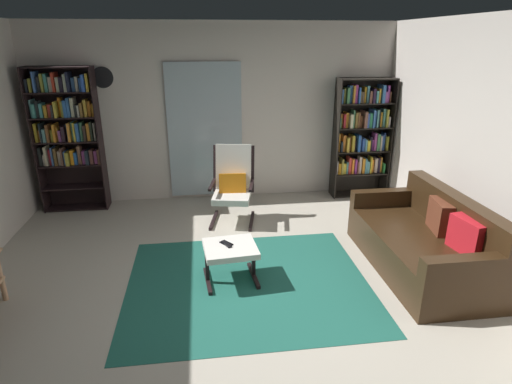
{
  "coord_description": "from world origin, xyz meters",
  "views": [
    {
      "loc": [
        -0.25,
        -3.34,
        2.34
      ],
      "look_at": [
        0.31,
        0.79,
        0.8
      ],
      "focal_mm": 29.1,
      "sensor_mm": 36.0,
      "label": 1
    }
  ],
  "objects_px": {
    "bookshelf_near_tv": "(67,129)",
    "lounge_armchair": "(233,182)",
    "tv_remote": "(227,244)",
    "wall_clock": "(103,77)",
    "ottoman": "(230,252)",
    "cell_phone": "(226,243)",
    "bookshelf_near_sofa": "(362,134)",
    "leather_sofa": "(425,243)"
  },
  "relations": [
    {
      "from": "cell_phone",
      "to": "bookshelf_near_sofa",
      "type": "bearing_deg",
      "value": 6.67
    },
    {
      "from": "cell_phone",
      "to": "ottoman",
      "type": "bearing_deg",
      "value": -92.89
    },
    {
      "from": "bookshelf_near_tv",
      "to": "leather_sofa",
      "type": "xyz_separation_m",
      "value": [
        4.17,
        -2.31,
        -0.88
      ]
    },
    {
      "from": "tv_remote",
      "to": "leather_sofa",
      "type": "bearing_deg",
      "value": -26.41
    },
    {
      "from": "tv_remote",
      "to": "wall_clock",
      "type": "bearing_deg",
      "value": 97.16
    },
    {
      "from": "leather_sofa",
      "to": "lounge_armchair",
      "type": "relative_size",
      "value": 1.79
    },
    {
      "from": "lounge_armchair",
      "to": "ottoman",
      "type": "relative_size",
      "value": 1.82
    },
    {
      "from": "lounge_armchair",
      "to": "ottoman",
      "type": "bearing_deg",
      "value": -95.64
    },
    {
      "from": "cell_phone",
      "to": "wall_clock",
      "type": "relative_size",
      "value": 0.48
    },
    {
      "from": "tv_remote",
      "to": "wall_clock",
      "type": "distance_m",
      "value": 3.21
    },
    {
      "from": "lounge_armchair",
      "to": "cell_phone",
      "type": "height_order",
      "value": "lounge_armchair"
    },
    {
      "from": "bookshelf_near_sofa",
      "to": "leather_sofa",
      "type": "height_order",
      "value": "bookshelf_near_sofa"
    },
    {
      "from": "lounge_armchair",
      "to": "wall_clock",
      "type": "xyz_separation_m",
      "value": [
        -1.71,
        0.89,
        1.32
      ]
    },
    {
      "from": "bookshelf_near_sofa",
      "to": "lounge_armchair",
      "type": "bearing_deg",
      "value": -160.65
    },
    {
      "from": "lounge_armchair",
      "to": "wall_clock",
      "type": "height_order",
      "value": "wall_clock"
    },
    {
      "from": "bookshelf_near_tv",
      "to": "cell_phone",
      "type": "xyz_separation_m",
      "value": [
        2.05,
        -2.23,
        -0.77
      ]
    },
    {
      "from": "lounge_armchair",
      "to": "tv_remote",
      "type": "distance_m",
      "value": 1.55
    },
    {
      "from": "bookshelf_near_sofa",
      "to": "ottoman",
      "type": "height_order",
      "value": "bookshelf_near_sofa"
    },
    {
      "from": "cell_phone",
      "to": "wall_clock",
      "type": "distance_m",
      "value": 3.19
    },
    {
      "from": "bookshelf_near_sofa",
      "to": "wall_clock",
      "type": "bearing_deg",
      "value": 177.41
    },
    {
      "from": "bookshelf_near_tv",
      "to": "wall_clock",
      "type": "relative_size",
      "value": 6.95
    },
    {
      "from": "leather_sofa",
      "to": "wall_clock",
      "type": "bearing_deg",
      "value": 145.74
    },
    {
      "from": "leather_sofa",
      "to": "tv_remote",
      "type": "bearing_deg",
      "value": 178.57
    },
    {
      "from": "lounge_armchair",
      "to": "leather_sofa",
      "type": "bearing_deg",
      "value": -39.5
    },
    {
      "from": "bookshelf_near_sofa",
      "to": "wall_clock",
      "type": "xyz_separation_m",
      "value": [
        -3.76,
        0.17,
        0.87
      ]
    },
    {
      "from": "leather_sofa",
      "to": "lounge_armchair",
      "type": "xyz_separation_m",
      "value": [
        -1.93,
        1.59,
        0.24
      ]
    },
    {
      "from": "lounge_armchair",
      "to": "cell_phone",
      "type": "bearing_deg",
      "value": -97.15
    },
    {
      "from": "bookshelf_near_tv",
      "to": "lounge_armchair",
      "type": "xyz_separation_m",
      "value": [
        2.24,
        -0.72,
        -0.64
      ]
    },
    {
      "from": "bookshelf_near_sofa",
      "to": "cell_phone",
      "type": "distance_m",
      "value": 3.21
    },
    {
      "from": "leather_sofa",
      "to": "tv_remote",
      "type": "distance_m",
      "value": 2.12
    },
    {
      "from": "bookshelf_near_sofa",
      "to": "ottoman",
      "type": "relative_size",
      "value": 3.24
    },
    {
      "from": "leather_sofa",
      "to": "tv_remote",
      "type": "height_order",
      "value": "leather_sofa"
    },
    {
      "from": "bookshelf_near_sofa",
      "to": "lounge_armchair",
      "type": "height_order",
      "value": "bookshelf_near_sofa"
    },
    {
      "from": "ottoman",
      "to": "cell_phone",
      "type": "relative_size",
      "value": 4.01
    },
    {
      "from": "tv_remote",
      "to": "cell_phone",
      "type": "height_order",
      "value": "tv_remote"
    },
    {
      "from": "lounge_armchair",
      "to": "tv_remote",
      "type": "bearing_deg",
      "value": -96.92
    },
    {
      "from": "bookshelf_near_tv",
      "to": "wall_clock",
      "type": "height_order",
      "value": "bookshelf_near_tv"
    },
    {
      "from": "bookshelf_near_sofa",
      "to": "lounge_armchair",
      "type": "distance_m",
      "value": 2.22
    },
    {
      "from": "tv_remote",
      "to": "bookshelf_near_tv",
      "type": "bearing_deg",
      "value": 107.27
    },
    {
      "from": "leather_sofa",
      "to": "ottoman",
      "type": "xyz_separation_m",
      "value": [
        -2.08,
        0.03,
        0.03
      ]
    },
    {
      "from": "lounge_armchair",
      "to": "ottoman",
      "type": "xyz_separation_m",
      "value": [
        -0.15,
        -1.56,
        -0.21
      ]
    },
    {
      "from": "bookshelf_near_sofa",
      "to": "ottoman",
      "type": "xyz_separation_m",
      "value": [
        -2.2,
        -2.28,
        -0.66
      ]
    }
  ]
}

